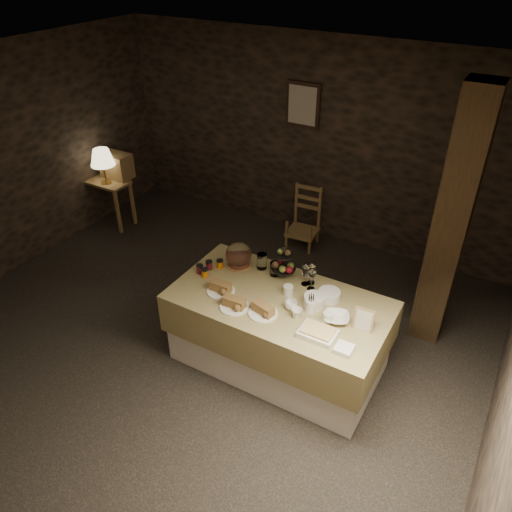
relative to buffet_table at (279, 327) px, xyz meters
The scene contains 28 objects.
ground_plane 0.96m from the buffet_table, behind, with size 5.50×5.00×0.01m, color black.
room_shell 1.40m from the buffet_table, behind, with size 5.52×5.02×2.60m.
buffet_table is the anchor object (origin of this frame).
console_table 3.57m from the buffet_table, 159.65° to the left, with size 0.62×0.35×0.67m.
table_lamp 3.55m from the buffet_table, 160.13° to the left, with size 0.32×0.32×0.48m.
wine_rack 3.61m from the buffet_table, 156.68° to the left, with size 0.42×0.26×0.34m, color olive.
chair 2.25m from the buffet_table, 109.12° to the left, with size 0.41×0.39×0.63m.
timber_column 1.85m from the buffet_table, 45.92° to the left, with size 0.30×0.30×2.60m, color black.
framed_picture 2.94m from the buffet_table, 112.22° to the left, with size 0.45×0.04×0.55m.
plate_stack_a 0.49m from the buffet_table, 15.26° to the left, with size 0.19×0.19×0.10m, color white.
plate_stack_b 0.58m from the buffet_table, 31.13° to the left, with size 0.20×0.20×0.09m, color white.
cutlery_holder 0.50m from the buffet_table, ahead, with size 0.10×0.10×0.12m, color white.
cup_a 0.41m from the buffet_table, 25.41° to the right, with size 0.11×0.11×0.09m, color white.
cup_b 0.47m from the buffet_table, 31.04° to the right, with size 0.09×0.09×0.09m, color white.
mug_c 0.39m from the buffet_table, 72.48° to the left, with size 0.09×0.09×0.10m, color white.
mug_d 0.62m from the buffet_table, ahead, with size 0.08×0.08×0.09m, color white.
bowl 0.66m from the buffet_table, ahead, with size 0.22×0.22×0.05m, color white.
cake_dome 0.80m from the buffet_table, 155.24° to the left, with size 0.26×0.26×0.26m.
fruit_stand 0.58m from the buffet_table, 112.30° to the left, with size 0.24×0.24×0.33m.
bread_platter_left 0.66m from the buffet_table, 161.71° to the right, with size 0.26×0.26×0.11m.
bread_platter_center 0.56m from the buffet_table, 134.28° to the right, with size 0.26×0.26×0.11m.
bread_platter_right 0.45m from the buffet_table, 96.89° to the right, with size 0.26×0.26×0.11m.
jam_jars 0.88m from the buffet_table, behind, with size 0.18×0.26×0.07m.
tart_dish 0.67m from the buffet_table, 28.38° to the right, with size 0.30×0.22×0.07m.
square_dish 0.89m from the buffet_table, 23.64° to the right, with size 0.14×0.14×0.04m, color white.
menu_frame 0.89m from the buffet_table, ahead, with size 0.17×0.02×0.22m, color olive.
storage_jar_a 0.66m from the buffet_table, 137.58° to the left, with size 0.10×0.10×0.16m, color white.
storage_jar_b 0.55m from the buffet_table, 125.49° to the left, with size 0.09×0.09×0.14m, color white.
Camera 1 is at (2.44, -3.13, 3.58)m, focal length 35.00 mm.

